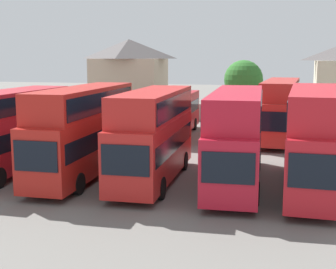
% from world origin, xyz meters
% --- Properties ---
extents(ground, '(140.00, 140.00, 0.00)m').
position_xyz_m(ground, '(0.00, 18.00, 0.00)').
color(ground, slate).
extents(depot_boundary_wall, '(56.00, 0.50, 1.80)m').
position_xyz_m(depot_boundary_wall, '(0.00, 24.85, 0.90)').
color(depot_boundary_wall, gray).
rests_on(depot_boundary_wall, ground).
extents(bus_1, '(2.76, 10.18, 4.81)m').
position_xyz_m(bus_1, '(-8.59, -0.23, 2.71)').
color(bus_1, red).
rests_on(bus_1, ground).
extents(bus_2, '(2.65, 10.88, 5.06)m').
position_xyz_m(bus_2, '(-4.13, -0.08, 2.85)').
color(bus_2, red).
rests_on(bus_2, ground).
extents(bus_3, '(2.81, 10.13, 4.95)m').
position_xyz_m(bus_3, '(-0.04, -0.16, 2.79)').
color(bus_3, red).
rests_on(bus_3, ground).
extents(bus_4, '(3.06, 11.46, 4.96)m').
position_xyz_m(bus_4, '(4.36, 0.38, 2.79)').
color(bus_4, red).
rests_on(bus_4, ground).
extents(bus_5, '(2.85, 11.11, 5.17)m').
position_xyz_m(bus_5, '(8.31, 0.05, 2.91)').
color(bus_5, red).
rests_on(bus_5, ground).
extents(bus_6, '(2.88, 11.73, 3.28)m').
position_xyz_m(bus_6, '(-5.73, 14.79, 1.88)').
color(bus_6, red).
rests_on(bus_6, ground).
extents(bus_7, '(2.67, 10.86, 3.55)m').
position_xyz_m(bus_7, '(-2.34, 15.12, 2.02)').
color(bus_7, '#AF1921').
rests_on(bus_7, ground).
extents(bus_8, '(3.14, 10.20, 3.52)m').
position_xyz_m(bus_8, '(2.34, 15.24, 2.00)').
color(bus_8, red).
rests_on(bus_8, ground).
extents(bus_9, '(3.10, 11.04, 4.86)m').
position_xyz_m(bus_9, '(6.43, 14.58, 2.74)').
color(bus_9, red).
rests_on(bus_9, ground).
extents(house_terrace_left, '(8.93, 7.30, 8.85)m').
position_xyz_m(house_terrace_left, '(-12.68, 33.82, 4.51)').
color(house_terrace_left, tan).
rests_on(house_terrace_left, ground).
extents(tree_behind_wall, '(4.16, 4.16, 6.35)m').
position_xyz_m(tree_behind_wall, '(2.34, 27.35, 4.26)').
color(tree_behind_wall, brown).
rests_on(tree_behind_wall, ground).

